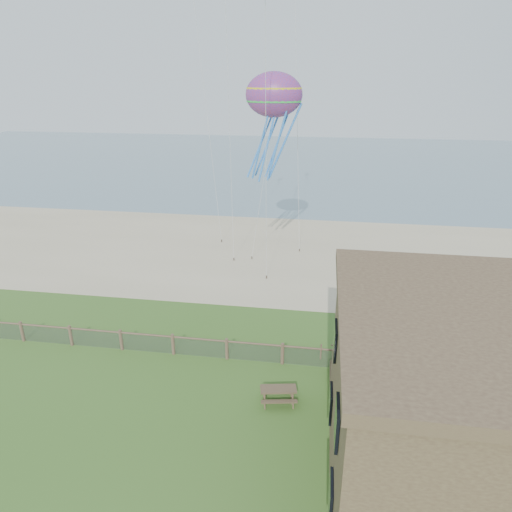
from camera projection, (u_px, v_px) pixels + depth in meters
The scene contains 7 objects.
ground at pixel (198, 441), 19.20m from camera, with size 160.00×160.00×0.00m, color #3B6221.
sand_beach at pixel (265, 252), 39.39m from camera, with size 72.00×20.00×0.02m, color tan.
ocean at pixel (298, 162), 79.77m from camera, with size 160.00×68.00×0.02m, color slate.
chainlink_fence at pixel (227, 350), 24.51m from camera, with size 36.20×0.20×1.25m, color brown, non-canonical shape.
motel_deck at pixel (487, 390), 21.90m from camera, with size 15.00×2.00×0.50m, color brown.
picnic_table at pixel (278, 395), 21.36m from camera, with size 1.68×1.27×0.71m, color brown, non-canonical shape.
octopus_kite at pixel (273, 125), 30.78m from camera, with size 3.67×2.59×7.56m, color red, non-canonical shape.
Camera 1 is at (4.66, -14.39, 14.38)m, focal length 32.00 mm.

